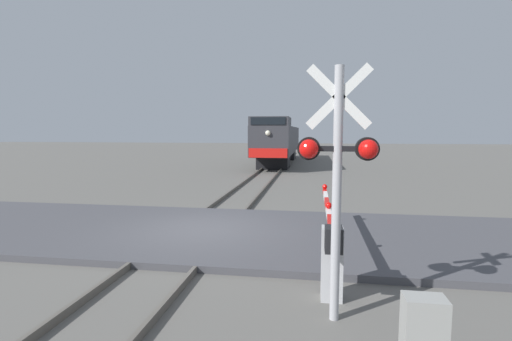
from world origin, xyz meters
TOP-DOWN VIEW (x-y plane):
  - ground_plane at (0.00, 0.00)m, footprint 160.00×160.00m
  - rail_track_left at (-0.72, 0.00)m, footprint 0.08×80.00m
  - rail_track_right at (0.72, 0.00)m, footprint 0.08×80.00m
  - road_surface at (0.00, 0.00)m, footprint 36.00×5.56m
  - locomotive at (0.00, 23.52)m, footprint 2.79×17.31m
  - crossing_signal at (3.41, -4.25)m, footprint 1.18×0.33m
  - crossing_gate at (3.40, -2.89)m, footprint 0.36×5.55m

SIDE VIEW (x-z plane):
  - ground_plane at x=0.00m, z-range 0.00..0.00m
  - rail_track_left at x=-0.72m, z-range 0.00..0.15m
  - rail_track_right at x=0.72m, z-range 0.00..0.15m
  - road_surface at x=0.00m, z-range 0.00..0.16m
  - crossing_gate at x=3.40m, z-range 0.17..1.54m
  - locomotive at x=0.00m, z-range 0.07..3.96m
  - crossing_signal at x=3.41m, z-range 0.45..4.30m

